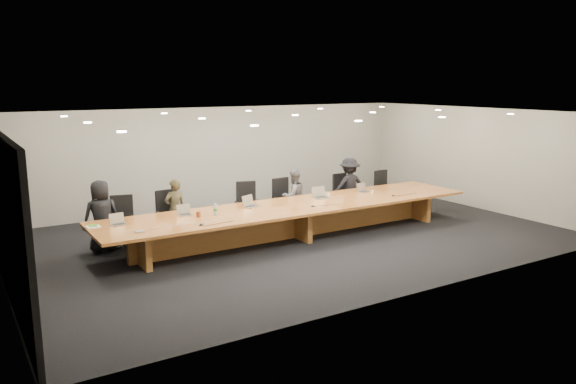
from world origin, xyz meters
The scene contains 28 objects.
ground centered at (0.00, 0.00, 0.00)m, with size 12.00×12.00×0.00m, color black.
back_wall centered at (0.00, 4.00, 1.40)m, with size 12.00×0.02×2.80m, color beige.
conference_table centered at (0.00, 0.00, 0.52)m, with size 9.00×1.80×0.75m.
chair_far_left centered at (-3.55, 1.21, 0.57)m, with size 0.58×0.58×1.13m, color black, non-canonical shape.
chair_left centered at (-2.48, 1.27, 0.57)m, with size 0.58×0.58×1.14m, color black, non-canonical shape.
chair_mid_left centered at (-0.52, 1.28, 0.57)m, with size 0.58×0.58×1.14m, color black, non-canonical shape.
chair_mid_right centered at (0.50, 1.22, 0.57)m, with size 0.58×0.58×1.15m, color black, non-canonical shape.
chair_right centered at (2.42, 1.32, 0.54)m, with size 0.55×0.55×1.09m, color black, non-canonical shape.
chair_far_right centered at (3.74, 1.16, 0.54)m, with size 0.55×0.55×1.08m, color black, non-canonical shape.
person_a centered at (-4.00, 1.18, 0.76)m, with size 0.74×0.48×1.51m, color black.
person_b centered at (-2.38, 1.23, 0.69)m, with size 0.51×0.33×1.39m, color #38321E.
person_c centered at (0.72, 1.20, 0.67)m, with size 0.65×0.51×1.35m, color #5B5B5D.
person_d centered at (2.45, 1.16, 0.76)m, with size 0.98×0.56×1.52m, color black.
laptop_a centered at (-3.88, 0.27, 0.86)m, with size 0.29×0.21×0.23m, color #BDAB90, non-canonical shape.
laptop_b centered at (-2.48, 0.36, 0.86)m, with size 0.29×0.21×0.23m, color #BBAE8F, non-canonical shape.
laptop_c centered at (-0.92, 0.34, 0.88)m, with size 0.34×0.25×0.27m, color #BDAE90, non-canonical shape.
laptop_d centered at (0.93, 0.30, 0.89)m, with size 0.36×0.26×0.28m, color #BEB391, non-canonical shape.
laptop_e centered at (2.31, 0.36, 0.87)m, with size 0.30×0.22×0.23m, color tan, non-canonical shape.
water_bottle centered at (-1.95, 0.03, 0.87)m, with size 0.08×0.08×0.24m, color #ADBDBA.
amber_mug centered at (-2.31, 0.08, 0.80)m, with size 0.09×0.09×0.11m, color maroon.
paper_cup_near centered at (1.17, 0.34, 0.80)m, with size 0.08×0.08×0.09m, color white.
paper_cup_far centered at (2.33, 0.07, 0.79)m, with size 0.07×0.07×0.09m, color white.
notepad centered at (-4.35, 0.37, 0.76)m, with size 0.25×0.20×0.02m, color silver.
lime_gadget centered at (-4.35, 0.39, 0.78)m, with size 0.15×0.08×0.02m, color green.
av_box centered at (-3.69, -0.46, 0.76)m, with size 0.18×0.13×0.03m, color silver.
mic_left centered at (-2.53, -0.60, 0.76)m, with size 0.11×0.11×0.03m, color black.
mic_center centered at (0.25, -0.35, 0.76)m, with size 0.12×0.12×0.03m, color black.
mic_right centered at (2.59, -0.39, 0.76)m, with size 0.10×0.10×0.03m, color black.
Camera 1 is at (-6.64, -10.46, 3.48)m, focal length 35.00 mm.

